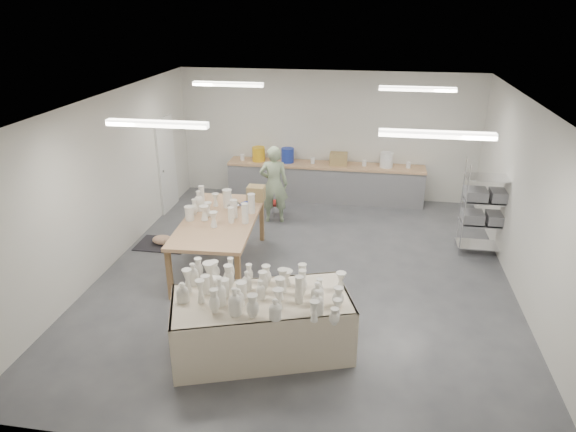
% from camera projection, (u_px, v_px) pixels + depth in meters
% --- Properties ---
extents(room, '(8.00, 8.02, 3.00)m').
position_uv_depth(room, '(300.00, 160.00, 8.32)').
color(room, '#424449').
rests_on(room, ground).
extents(back_counter, '(4.60, 0.60, 1.24)m').
position_uv_depth(back_counter, '(325.00, 181.00, 12.18)').
color(back_counter, '#AB7953').
rests_on(back_counter, ground).
extents(wire_shelf, '(0.88, 0.48, 1.80)m').
position_uv_depth(wire_shelf, '(486.00, 207.00, 9.46)').
color(wire_shelf, silver).
rests_on(wire_shelf, ground).
extents(drying_table, '(2.58, 1.85, 1.20)m').
position_uv_depth(drying_table, '(261.00, 321.00, 6.89)').
color(drying_table, olive).
rests_on(drying_table, ground).
extents(work_table, '(1.37, 2.55, 1.31)m').
position_uv_depth(work_table, '(222.00, 216.00, 9.05)').
color(work_table, '#AB7953').
rests_on(work_table, ground).
extents(rug, '(1.00, 0.70, 0.02)m').
position_uv_depth(rug, '(163.00, 244.00, 10.10)').
color(rug, black).
rests_on(rug, ground).
extents(cat, '(0.44, 0.33, 0.18)m').
position_uv_depth(cat, '(163.00, 240.00, 10.05)').
color(cat, white).
rests_on(cat, rug).
extents(potter, '(0.67, 0.50, 1.68)m').
position_uv_depth(potter, '(274.00, 184.00, 10.88)').
color(potter, '#99AD86').
rests_on(potter, ground).
extents(red_stool, '(0.43, 0.43, 0.33)m').
position_uv_depth(red_stool, '(276.00, 204.00, 11.34)').
color(red_stool, '#A61D17').
rests_on(red_stool, ground).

